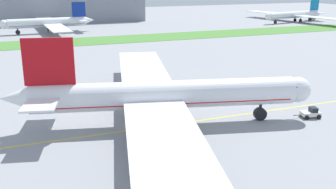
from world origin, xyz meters
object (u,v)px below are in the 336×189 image
parked_airliner_far_outer (295,15)px  pushback_tug (311,113)px  ground_crew_wingwalker_port (183,172)px  ground_crew_marshaller_front (183,163)px  airliner_foreground (160,96)px  parked_airliner_far_right (49,23)px

parked_airliner_far_outer → pushback_tug: bearing=-127.7°
ground_crew_wingwalker_port → ground_crew_marshaller_front: (1.17, 2.48, 0.04)m
airliner_foreground → pushback_tug: 31.04m
airliner_foreground → ground_crew_wingwalker_port: size_ratio=60.94×
parked_airliner_far_outer → airliner_foreground: bearing=-135.7°
parked_airliner_far_right → ground_crew_marshaller_front: bearing=-88.8°
airliner_foreground → parked_airliner_far_outer: airliner_foreground is taller
pushback_tug → ground_crew_marshaller_front: bearing=-161.1°
pushback_tug → ground_crew_wingwalker_port: pushback_tug is taller
airliner_foreground → parked_airliner_far_right: size_ratio=1.28×
parked_airliner_far_right → parked_airliner_far_outer: parked_airliner_far_right is taller
ground_crew_marshaller_front → parked_airliner_far_outer: bearing=47.2°
ground_crew_wingwalker_port → parked_airliner_far_outer: size_ratio=0.02×
airliner_foreground → ground_crew_marshaller_front: bearing=-100.3°
pushback_tug → parked_airliner_far_right: size_ratio=0.08×
airliner_foreground → parked_airliner_far_outer: 200.25m
pushback_tug → ground_crew_wingwalker_port: size_ratio=3.61×
airliner_foreground → ground_crew_wingwalker_port: airliner_foreground is taller
ground_crew_wingwalker_port → ground_crew_marshaller_front: bearing=64.6°
airliner_foreground → ground_crew_wingwalker_port: bearing=-102.2°
airliner_foreground → pushback_tug: (29.77, -7.36, -4.86)m
parked_airliner_far_outer → parked_airliner_far_right: bearing=178.4°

